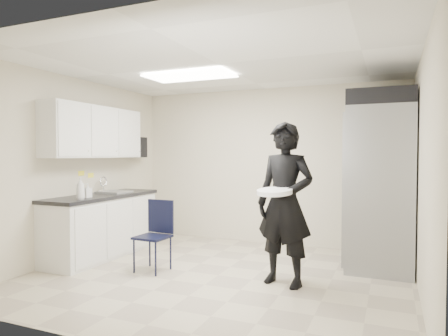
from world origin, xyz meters
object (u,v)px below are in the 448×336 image
at_px(lower_counter, 102,227).
at_px(commercial_fridge, 381,188).
at_px(folding_chair, 152,237).
at_px(man_tuxedo, 285,204).

xyz_separation_m(lower_counter, commercial_fridge, (3.78, 1.07, 0.62)).
relative_size(folding_chair, man_tuxedo, 0.47).
xyz_separation_m(commercial_fridge, folding_chair, (-2.68, -1.44, -0.61)).
distance_m(lower_counter, commercial_fridge, 3.98).
bearing_deg(commercial_fridge, lower_counter, -164.12).
bearing_deg(man_tuxedo, lower_counter, -171.94).
distance_m(lower_counter, folding_chair, 1.16).
relative_size(commercial_fridge, man_tuxedo, 1.12).
relative_size(lower_counter, commercial_fridge, 0.90).
bearing_deg(commercial_fridge, folding_chair, -151.79).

